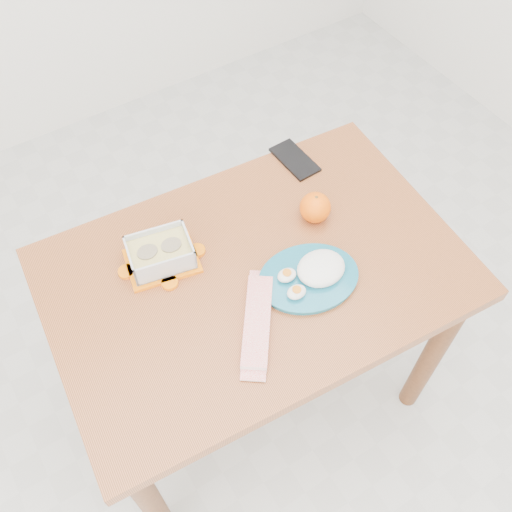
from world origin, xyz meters
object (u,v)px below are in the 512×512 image
rice_plate (313,274)px  dining_table (256,295)px  food_container (161,254)px  orange_fruit (315,207)px  smartphone (295,160)px

rice_plate → dining_table: bearing=150.4°
food_container → rice_plate: bearing=-28.2°
food_container → orange_fruit: 0.42m
rice_plate → orange_fruit: bearing=66.2°
dining_table → food_container: food_container is taller
rice_plate → smartphone: rice_plate is taller
food_container → rice_plate: size_ratio=0.67×
food_container → rice_plate: food_container is taller
dining_table → food_container: size_ratio=5.45×
dining_table → rice_plate: 0.20m
dining_table → smartphone: (0.30, 0.26, 0.12)m
orange_fruit → rice_plate: (-0.12, -0.16, -0.02)m
dining_table → orange_fruit: bearing=19.7°
dining_table → orange_fruit: 0.28m
smartphone → food_container: bearing=-168.9°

